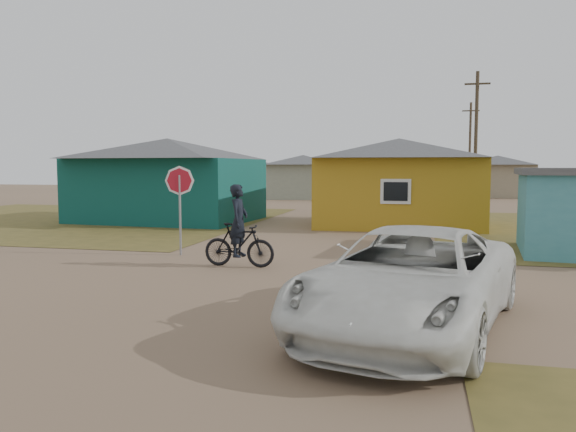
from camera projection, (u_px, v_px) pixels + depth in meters
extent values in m
plane|color=#7D6148|center=(259.00, 286.00, 12.42)|extent=(120.00, 120.00, 0.00)
cube|color=brown|center=(64.00, 219.00, 28.21)|extent=(20.00, 18.00, 0.00)
cube|color=#0B3F39|center=(168.00, 190.00, 27.32)|extent=(8.40, 6.54, 3.00)
pyramid|color=#3E3E41|center=(168.00, 149.00, 27.14)|extent=(8.93, 7.08, 1.00)
cube|color=#B3861B|center=(398.00, 192.00, 25.30)|extent=(7.21, 6.24, 3.00)
pyramid|color=#3E3E41|center=(399.00, 148.00, 25.13)|extent=(7.72, 6.76, 0.90)
cube|color=silver|center=(396.00, 191.00, 22.35)|extent=(1.20, 0.06, 1.00)
cube|color=black|center=(396.00, 191.00, 22.32)|extent=(0.95, 0.04, 0.75)
cube|color=gray|center=(303.00, 182.00, 46.64)|extent=(6.49, 5.60, 2.80)
pyramid|color=#3E3E41|center=(303.00, 160.00, 46.48)|extent=(7.04, 6.15, 0.80)
cube|color=gray|center=(497.00, 181.00, 48.83)|extent=(6.41, 5.50, 2.80)
pyramid|color=#3E3E41|center=(498.00, 160.00, 48.67)|extent=(6.95, 6.05, 0.80)
cube|color=gray|center=(253.00, 179.00, 60.10)|extent=(5.75, 5.28, 2.70)
pyramid|color=#3E3E41|center=(253.00, 163.00, 59.95)|extent=(6.28, 5.81, 0.70)
cylinder|color=#453829|center=(476.00, 143.00, 31.94)|extent=(0.20, 0.20, 8.00)
cube|color=#453829|center=(477.00, 84.00, 31.65)|extent=(1.40, 0.10, 0.10)
cylinder|color=#453829|center=(470.00, 150.00, 47.23)|extent=(0.20, 0.20, 8.00)
cube|color=#453829|center=(471.00, 111.00, 46.94)|extent=(1.40, 0.10, 0.10)
cylinder|color=gray|center=(180.00, 215.00, 16.66)|extent=(0.07, 0.07, 2.39)
imported|color=black|center=(239.00, 245.00, 14.78)|extent=(1.94, 0.59, 1.16)
imported|color=black|center=(239.00, 221.00, 14.72)|extent=(0.47, 0.70, 1.90)
imported|color=silver|center=(411.00, 279.00, 9.06)|extent=(4.08, 6.38, 1.64)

